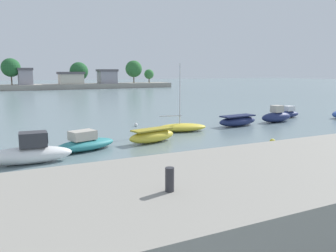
{
  "coord_description": "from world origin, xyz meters",
  "views": [
    {
      "loc": [
        -2.41,
        -15.39,
        5.52
      ],
      "look_at": [
        9.86,
        9.66,
        0.97
      ],
      "focal_mm": 36.35,
      "sensor_mm": 36.0,
      "label": 1
    }
  ],
  "objects_px": {
    "moored_boat_3": "(85,143)",
    "moored_boat_6": "(238,121)",
    "mooring_bollard": "(170,179)",
    "moored_boat_2": "(28,153)",
    "moored_boat_5": "(182,127)",
    "mooring_buoy_3": "(136,125)",
    "moored_boat_8": "(286,114)",
    "mooring_buoy_2": "(272,141)",
    "moored_boat_4": "(152,136)",
    "moored_boat_7": "(276,116)"
  },
  "relations": [
    {
      "from": "mooring_bollard",
      "to": "mooring_buoy_2",
      "type": "relative_size",
      "value": 1.49
    },
    {
      "from": "moored_boat_2",
      "to": "moored_boat_5",
      "type": "bearing_deg",
      "value": 26.04
    },
    {
      "from": "moored_boat_2",
      "to": "moored_boat_4",
      "type": "distance_m",
      "value": 9.38
    },
    {
      "from": "moored_boat_2",
      "to": "mooring_buoy_2",
      "type": "distance_m",
      "value": 17.2
    },
    {
      "from": "moored_boat_5",
      "to": "mooring_buoy_3",
      "type": "height_order",
      "value": "moored_boat_5"
    },
    {
      "from": "moored_boat_3",
      "to": "mooring_buoy_3",
      "type": "height_order",
      "value": "moored_boat_3"
    },
    {
      "from": "moored_boat_4",
      "to": "moored_boat_5",
      "type": "xyz_separation_m",
      "value": [
        4.4,
        3.28,
        -0.13
      ]
    },
    {
      "from": "mooring_bollard",
      "to": "moored_boat_6",
      "type": "xyz_separation_m",
      "value": [
        17.55,
        19.92,
        -2.26
      ]
    },
    {
      "from": "moored_boat_8",
      "to": "moored_boat_2",
      "type": "bearing_deg",
      "value": -163.01
    },
    {
      "from": "moored_boat_4",
      "to": "mooring_bollard",
      "type": "bearing_deg",
      "value": -125.05
    },
    {
      "from": "moored_boat_4",
      "to": "moored_boat_8",
      "type": "distance_m",
      "value": 20.89
    },
    {
      "from": "mooring_bollard",
      "to": "moored_boat_2",
      "type": "xyz_separation_m",
      "value": [
        -2.51,
        13.99,
        -2.1
      ]
    },
    {
      "from": "moored_boat_3",
      "to": "moored_boat_2",
      "type": "bearing_deg",
      "value": -170.59
    },
    {
      "from": "mooring_bollard",
      "to": "moored_boat_5",
      "type": "bearing_deg",
      "value": 60.74
    },
    {
      "from": "moored_boat_6",
      "to": "mooring_buoy_2",
      "type": "distance_m",
      "value": 8.73
    },
    {
      "from": "mooring_bollard",
      "to": "moored_boat_8",
      "type": "relative_size",
      "value": 0.17
    },
    {
      "from": "mooring_buoy_3",
      "to": "moored_boat_5",
      "type": "bearing_deg",
      "value": -58.41
    },
    {
      "from": "moored_boat_4",
      "to": "moored_boat_7",
      "type": "height_order",
      "value": "moored_boat_7"
    },
    {
      "from": "moored_boat_4",
      "to": "moored_boat_6",
      "type": "relative_size",
      "value": 0.89
    },
    {
      "from": "moored_boat_8",
      "to": "mooring_buoy_3",
      "type": "height_order",
      "value": "moored_boat_8"
    },
    {
      "from": "moored_boat_4",
      "to": "moored_boat_6",
      "type": "distance_m",
      "value": 11.55
    },
    {
      "from": "moored_boat_2",
      "to": "moored_boat_6",
      "type": "height_order",
      "value": "moored_boat_2"
    },
    {
      "from": "moored_boat_2",
      "to": "moored_boat_6",
      "type": "bearing_deg",
      "value": 19.94
    },
    {
      "from": "moored_boat_3",
      "to": "moored_boat_4",
      "type": "height_order",
      "value": "moored_boat_3"
    },
    {
      "from": "moored_boat_2",
      "to": "mooring_buoy_3",
      "type": "bearing_deg",
      "value": 46.87
    },
    {
      "from": "moored_boat_2",
      "to": "moored_boat_4",
      "type": "height_order",
      "value": "moored_boat_2"
    },
    {
      "from": "moored_boat_4",
      "to": "moored_boat_5",
      "type": "height_order",
      "value": "moored_boat_5"
    },
    {
      "from": "moored_boat_7",
      "to": "moored_boat_8",
      "type": "relative_size",
      "value": 1.11
    },
    {
      "from": "mooring_bollard",
      "to": "moored_boat_4",
      "type": "xyz_separation_m",
      "value": [
        6.58,
        16.32,
        -2.25
      ]
    },
    {
      "from": "mooring_bollard",
      "to": "moored_boat_4",
      "type": "relative_size",
      "value": 0.14
    },
    {
      "from": "mooring_bollard",
      "to": "moored_boat_5",
      "type": "xyz_separation_m",
      "value": [
        10.98,
        19.59,
        -2.38
      ]
    },
    {
      "from": "mooring_bollard",
      "to": "moored_boat_5",
      "type": "height_order",
      "value": "moored_boat_5"
    },
    {
      "from": "moored_boat_2",
      "to": "moored_boat_3",
      "type": "relative_size",
      "value": 1.11
    },
    {
      "from": "moored_boat_6",
      "to": "mooring_bollard",
      "type": "bearing_deg",
      "value": -138.26
    },
    {
      "from": "moored_boat_8",
      "to": "mooring_buoy_2",
      "type": "relative_size",
      "value": 8.8
    },
    {
      "from": "moored_boat_8",
      "to": "mooring_buoy_2",
      "type": "bearing_deg",
      "value": -137.64
    },
    {
      "from": "moored_boat_3",
      "to": "mooring_buoy_2",
      "type": "height_order",
      "value": "moored_boat_3"
    },
    {
      "from": "mooring_bollard",
      "to": "mooring_buoy_2",
      "type": "distance_m",
      "value": 18.85
    },
    {
      "from": "moored_boat_2",
      "to": "moored_boat_7",
      "type": "distance_m",
      "value": 26.15
    },
    {
      "from": "moored_boat_2",
      "to": "moored_boat_8",
      "type": "height_order",
      "value": "moored_boat_2"
    },
    {
      "from": "mooring_buoy_3",
      "to": "mooring_bollard",
      "type": "bearing_deg",
      "value": -108.78
    },
    {
      "from": "moored_boat_3",
      "to": "moored_boat_4",
      "type": "bearing_deg",
      "value": -13.62
    },
    {
      "from": "moored_boat_7",
      "to": "moored_boat_8",
      "type": "xyz_separation_m",
      "value": [
        3.67,
        2.2,
        -0.16
      ]
    },
    {
      "from": "moored_boat_3",
      "to": "moored_boat_6",
      "type": "xyz_separation_m",
      "value": [
        16.22,
        3.97,
        0.0
      ]
    },
    {
      "from": "mooring_bollard",
      "to": "mooring_buoy_3",
      "type": "height_order",
      "value": "mooring_bollard"
    },
    {
      "from": "moored_boat_2",
      "to": "mooring_buoy_2",
      "type": "xyz_separation_m",
      "value": [
        17.05,
        -2.26,
        -0.47
      ]
    },
    {
      "from": "mooring_bollard",
      "to": "moored_boat_2",
      "type": "relative_size",
      "value": 0.12
    },
    {
      "from": "moored_boat_8",
      "to": "mooring_buoy_3",
      "type": "relative_size",
      "value": 10.61
    },
    {
      "from": "moored_boat_2",
      "to": "moored_boat_5",
      "type": "xyz_separation_m",
      "value": [
        13.49,
        5.61,
        -0.28
      ]
    },
    {
      "from": "moored_boat_5",
      "to": "moored_boat_6",
      "type": "xyz_separation_m",
      "value": [
        6.57,
        0.33,
        0.12
      ]
    }
  ]
}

